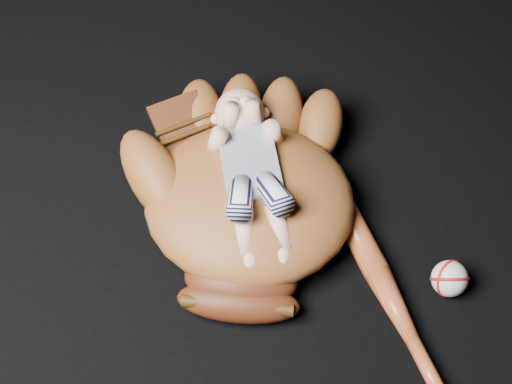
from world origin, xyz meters
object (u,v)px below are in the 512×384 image
Objects in this scene: baseball_bat at (384,287)px; baseball_glove at (249,196)px; newborn_baby at (252,175)px; baseball at (450,279)px.

baseball_glove is at bearing 149.70° from baseball_bat.
baseball_bat is (0.23, -0.15, -0.11)m from newborn_baby.
baseball reaches higher than baseball_bat.
baseball_glove is 8.28× the size of baseball.
baseball is (0.11, 0.02, 0.01)m from baseball_bat.
baseball_glove reaches higher than baseball.
newborn_baby is at bearing 72.04° from baseball_glove.
newborn_baby reaches higher than baseball.
baseball is at bearing 7.66° from baseball_bat.
baseball_bat is at bearing -44.43° from newborn_baby.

